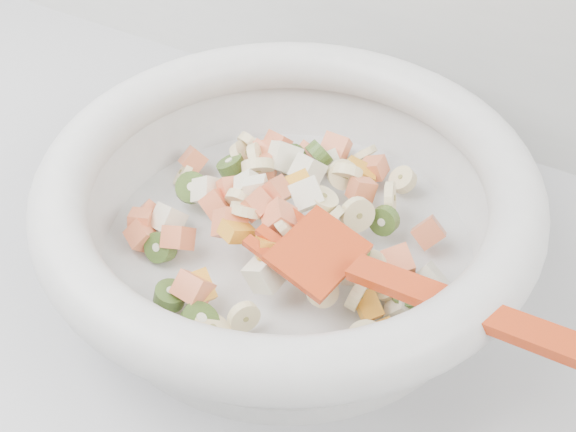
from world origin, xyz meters
The scene contains 1 object.
mixing_bowl centered at (0.13, 1.50, 0.96)m, with size 0.46×0.38×0.11m.
Camera 1 is at (0.33, 1.15, 1.33)m, focal length 45.00 mm.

